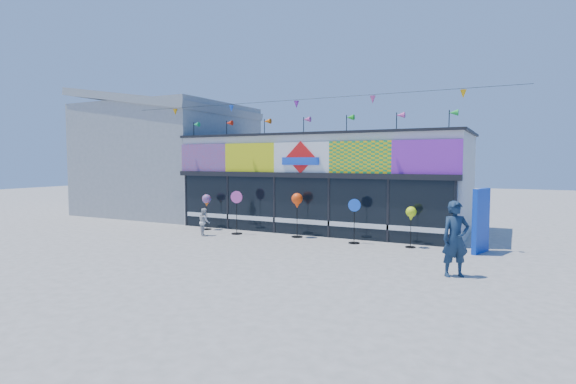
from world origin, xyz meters
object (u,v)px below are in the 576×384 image
Objects in this scene: spinner_2 at (297,202)px; spinner_0 at (207,201)px; spinner_3 at (354,220)px; spinner_1 at (237,211)px; child at (204,222)px; spinner_4 at (411,215)px; adult_man at (455,239)px; blue_sign at (481,221)px.

spinner_0 is at bearing -179.71° from spinner_2.
spinner_1 is at bearing -177.80° from spinner_3.
spinner_1 is at bearing -170.11° from spinner_2.
spinner_1 is at bearing -96.73° from child.
adult_man is (1.82, -3.38, -0.15)m from spinner_4.
spinner_0 is at bearing 178.08° from spinner_3.
child is at bearing -138.93° from spinner_1.
spinner_2 is at bearing -161.98° from blue_sign.
adult_man reaches higher than spinner_0.
blue_sign is 3.53m from adult_man.
adult_man is at bearing -61.68° from spinner_4.
spinner_4 is (4.37, -0.09, -0.25)m from spinner_2.
child is (-3.48, -1.29, -0.83)m from spinner_2.
spinner_3 is 4.98m from adult_man.
spinner_3 is 5.97m from child.
spinner_0 is 0.89× the size of spinner_2.
spinner_1 reaches higher than spinner_2.
spinner_0 is 0.95× the size of spinner_3.
spinner_0 is 1.40× the size of child.
spinner_3 is at bearing -158.42° from blue_sign.
spinner_0 reaches higher than spinner_4.
blue_sign is 1.30× the size of spinner_3.
child is at bearing -56.48° from spinner_0.
spinner_2 is at bearing 118.25° from adult_man.
child is at bearing 134.80° from adult_man.
spinner_4 is at bearing 85.90° from adult_man.
spinner_3 is at bearing -127.79° from child.
spinner_4 is at bearing -1.24° from spinner_2.
spinner_3 is at bearing 2.20° from spinner_1.
blue_sign is at bearing 2.95° from spinner_1.
adult_man is at bearing -19.29° from spinner_1.
spinner_1 is at bearing 128.29° from adult_man.
blue_sign is 1.48× the size of spinner_4.
spinner_0 is at bearing -14.29° from child.
adult_man reaches higher than spinner_3.
blue_sign is at bearing 0.28° from spinner_0.
spinner_1 is at bearing -159.30° from blue_sign.
blue_sign is 10.13m from child.
spinner_0 is (-10.87, -0.05, 0.17)m from blue_sign.
adult_man reaches higher than child.
spinner_1 is at bearing -12.87° from spinner_0.
blue_sign reaches higher than adult_man.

